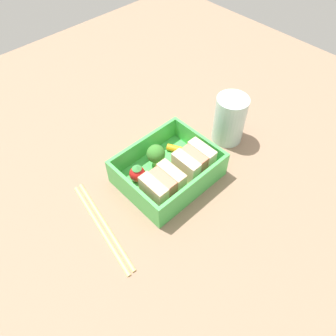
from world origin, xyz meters
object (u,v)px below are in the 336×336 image
object	(u,v)px
carrot_stick_far_left	(179,150)
chopstick_pair	(101,224)
sandwich_left	(194,162)
strawberry_far_left	(137,173)
sandwich_center_left	(163,185)
broccoli_floret	(155,155)
drinking_glass	(230,119)

from	to	relation	value
carrot_stick_far_left	chopstick_pair	xyz separation A→B (cm)	(19.76, 2.00, -1.49)
sandwich_left	strawberry_far_left	size ratio (longest dim) A/B	1.72
sandwich_center_left	chopstick_pair	xyz separation A→B (cm)	(10.96, -2.98, -3.22)
broccoli_floret	strawberry_far_left	bearing A→B (deg)	4.89
chopstick_pair	sandwich_center_left	bearing A→B (deg)	164.80
broccoli_floret	sandwich_left	bearing A→B (deg)	125.12
sandwich_left	broccoli_floret	xyz separation A→B (cm)	(4.05, -5.75, 0.23)
broccoli_floret	carrot_stick_far_left	bearing A→B (deg)	171.81
sandwich_center_left	drinking_glass	xyz separation A→B (cm)	(-19.39, -2.00, 1.28)
broccoli_floret	chopstick_pair	bearing A→B (deg)	10.96
sandwich_center_left	strawberry_far_left	xyz separation A→B (cm)	(1.03, -5.38, -0.81)
sandwich_left	carrot_stick_far_left	world-z (taller)	sandwich_left
sandwich_left	sandwich_center_left	size ratio (longest dim) A/B	1.00
carrot_stick_far_left	broccoli_floret	distance (cm)	5.82
sandwich_left	carrot_stick_far_left	distance (cm)	5.44
broccoli_floret	strawberry_far_left	size ratio (longest dim) A/B	1.27
broccoli_floret	drinking_glass	xyz separation A→B (cm)	(-16.02, 3.75, 1.05)
sandwich_center_left	carrot_stick_far_left	distance (cm)	10.25
sandwich_left	carrot_stick_far_left	size ratio (longest dim) A/B	1.28
strawberry_far_left	drinking_glass	distance (cm)	20.80
sandwich_left	chopstick_pair	size ratio (longest dim) A/B	0.31
strawberry_far_left	sandwich_left	bearing A→B (deg)	147.53
sandwich_left	broccoli_floret	world-z (taller)	sandwich_left
sandwich_center_left	drinking_glass	bearing A→B (deg)	-174.10
carrot_stick_far_left	sandwich_left	bearing A→B (deg)	74.51
carrot_stick_far_left	chopstick_pair	bearing A→B (deg)	5.77
sandwich_left	chopstick_pair	distance (cm)	18.90
strawberry_far_left	broccoli_floret	bearing A→B (deg)	-175.11
broccoli_floret	chopstick_pair	world-z (taller)	broccoli_floret
broccoli_floret	sandwich_center_left	bearing A→B (deg)	59.59
carrot_stick_far_left	broccoli_floret	xyz separation A→B (cm)	(5.42, -0.78, 1.95)
broccoli_floret	chopstick_pair	size ratio (longest dim) A/B	0.23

